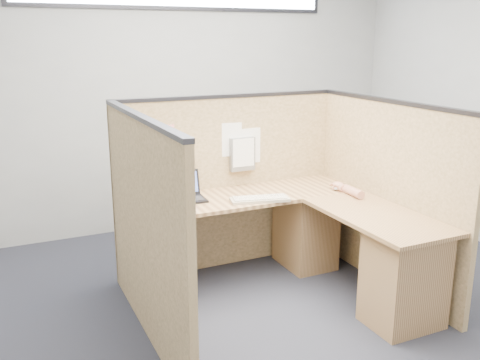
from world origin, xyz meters
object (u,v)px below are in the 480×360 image
laptop (184,193)px  keyboard (260,199)px  l_desk (287,245)px  mouse (338,187)px

laptop → keyboard: (0.53, -0.30, -0.04)m
l_desk → mouse: size_ratio=18.53×
mouse → l_desk: bearing=-162.4°
keyboard → mouse: size_ratio=4.70×
mouse → keyboard: bearing=-180.0°
l_desk → keyboard: size_ratio=3.94×
keyboard → laptop: bearing=163.9°
l_desk → keyboard: keyboard is taller
l_desk → mouse: (0.60, 0.19, 0.36)m
l_desk → keyboard: 0.43m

